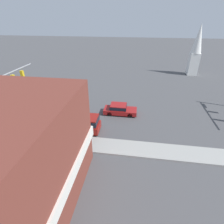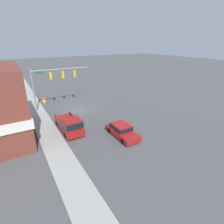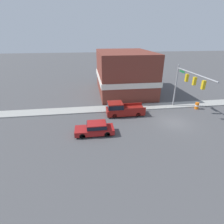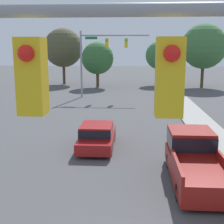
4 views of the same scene
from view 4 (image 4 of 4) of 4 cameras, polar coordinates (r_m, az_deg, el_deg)
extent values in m
cylinder|color=gray|center=(4.29, 13.65, 17.77)|extent=(8.67, 0.18, 0.18)
cube|color=gold|center=(4.25, 10.43, 6.26)|extent=(0.36, 0.36, 1.05)
sphere|color=red|center=(4.03, 10.91, 10.46)|extent=(0.22, 0.22, 0.22)
cube|color=gold|center=(4.44, -14.40, 6.31)|extent=(0.36, 0.36, 1.05)
sphere|color=red|center=(4.24, -15.46, 10.30)|extent=(0.22, 0.22, 0.22)
cylinder|color=gray|center=(36.88, -5.64, 8.62)|extent=(0.22, 0.22, 7.64)
cylinder|color=gray|center=(36.43, 0.51, 13.86)|extent=(7.81, 0.18, 0.18)
cube|color=gold|center=(36.47, -0.94, 12.50)|extent=(0.36, 0.36, 1.05)
sphere|color=green|center=(36.27, -0.97, 13.00)|extent=(0.22, 0.22, 0.22)
cube|color=gold|center=(36.35, 2.61, 12.49)|extent=(0.36, 0.36, 1.05)
sphere|color=green|center=(36.15, 2.60, 12.99)|extent=(0.22, 0.22, 0.22)
cube|color=#196B38|center=(36.68, -3.83, 13.36)|extent=(1.40, 0.04, 0.30)
cylinder|color=black|center=(19.58, -4.66, -4.19)|extent=(0.22, 0.66, 0.66)
cylinder|color=black|center=(19.41, 0.24, -4.29)|extent=(0.22, 0.66, 0.66)
cylinder|color=black|center=(16.95, -6.06, -6.71)|extent=(0.22, 0.66, 0.66)
cylinder|color=black|center=(16.75, -0.37, -6.87)|extent=(0.22, 0.66, 0.66)
cube|color=maroon|center=(18.11, -2.69, -4.96)|extent=(1.89, 4.49, 0.60)
cube|color=maroon|center=(17.68, -2.81, -3.28)|extent=(1.74, 2.16, 0.63)
cube|color=black|center=(17.68, -2.81, -3.28)|extent=(1.76, 2.24, 0.44)
cylinder|color=black|center=(15.33, 10.43, -8.82)|extent=(0.22, 0.66, 0.66)
cylinder|color=black|center=(15.65, 17.15, -8.74)|extent=(0.22, 0.66, 0.66)
cylinder|color=black|center=(12.27, 12.20, -14.22)|extent=(0.22, 0.66, 0.66)
cube|color=maroon|center=(13.83, 15.06, -10.09)|extent=(2.04, 5.40, 0.85)
cube|color=maroon|center=(14.92, 14.17, -4.86)|extent=(1.94, 2.05, 0.92)
cube|color=black|center=(14.92, 14.17, -4.86)|extent=(1.96, 2.13, 0.65)
cube|color=maroon|center=(12.37, 11.81, -9.56)|extent=(0.12, 3.05, 0.35)
cylinder|color=#4C3823|center=(51.51, -8.76, 6.76)|extent=(0.44, 0.44, 3.04)
sphere|color=#4C4C33|center=(51.35, -8.91, 11.52)|extent=(6.14, 6.14, 6.14)
cylinder|color=#4C3823|center=(46.60, -2.64, 5.86)|extent=(0.44, 0.44, 2.18)
sphere|color=#336633|center=(46.41, -2.68, 9.80)|extent=(4.70, 4.70, 4.70)
cylinder|color=#4C3823|center=(50.43, 8.58, 6.45)|extent=(0.44, 0.44, 2.67)
sphere|color=#3D703D|center=(50.26, 8.70, 10.21)|extent=(4.39, 4.39, 4.39)
cylinder|color=#4C3823|center=(48.51, 16.15, 6.17)|extent=(0.44, 0.44, 3.06)
sphere|color=#3D703D|center=(48.35, 16.45, 11.44)|extent=(6.52, 6.52, 6.52)
camera|label=1|loc=(27.93, 51.47, 20.73)|focal=28.00mm
camera|label=2|loc=(32.87, 18.76, 18.71)|focal=28.00mm
camera|label=3|loc=(27.03, -46.52, 18.90)|focal=28.00mm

